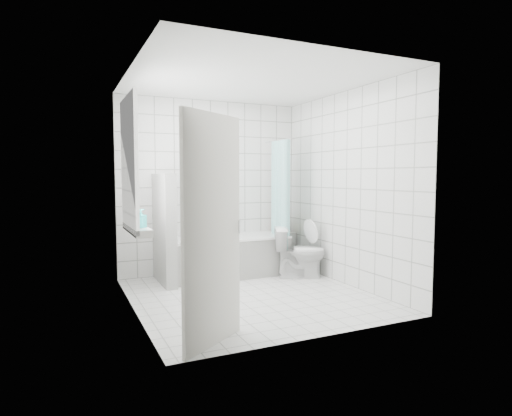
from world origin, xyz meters
name	(u,v)px	position (x,y,z in m)	size (l,w,h in m)	color
ground	(251,296)	(0.00, 0.00, 0.00)	(3.00, 3.00, 0.00)	white
ceiling	(251,80)	(0.00, 0.00, 2.60)	(3.00, 3.00, 0.00)	white
wall_back	(211,187)	(0.00, 1.50, 1.30)	(2.80, 0.02, 2.60)	white
wall_front	(320,195)	(0.00, -1.50, 1.30)	(2.80, 0.02, 2.60)	white
wall_left	(132,192)	(-1.40, 0.00, 1.30)	(0.02, 3.00, 2.60)	white
wall_right	(346,188)	(1.40, 0.00, 1.30)	(0.02, 3.00, 2.60)	white
window_left	(131,164)	(-1.35, 0.30, 1.60)	(0.01, 0.90, 1.40)	white
window_back	(218,144)	(0.10, 1.46, 1.95)	(0.50, 0.01, 0.50)	white
window_sill	(137,229)	(-1.31, 0.30, 0.86)	(0.18, 1.02, 0.08)	white
door	(213,231)	(-0.92, -1.25, 1.00)	(0.04, 0.80, 2.00)	silver
bathtub	(227,256)	(0.11, 1.12, 0.29)	(1.74, 0.77, 0.58)	white
partition_wall	(164,229)	(-0.82, 1.07, 0.75)	(0.15, 0.85, 1.50)	white
tiled_ledge	(282,249)	(1.16, 1.38, 0.28)	(0.40, 0.24, 0.55)	white
toilet	(300,252)	(1.03, 0.58, 0.37)	(0.41, 0.72, 0.73)	white
curtain_rod	(277,141)	(0.93, 1.10, 2.00)	(0.02, 0.02, 0.80)	silver
shower_curtain	(281,200)	(0.93, 0.97, 1.10)	(0.14, 0.48, 1.78)	#44C7BD
tub_faucet	(225,216)	(0.21, 1.46, 0.85)	(0.18, 0.06, 0.06)	silver
sill_bottles	(137,216)	(-1.30, 0.32, 1.01)	(0.16, 0.61, 0.27)	#2FD4D0
ledge_bottles	(283,226)	(1.16, 1.34, 0.67)	(0.19, 0.16, 0.26)	blue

